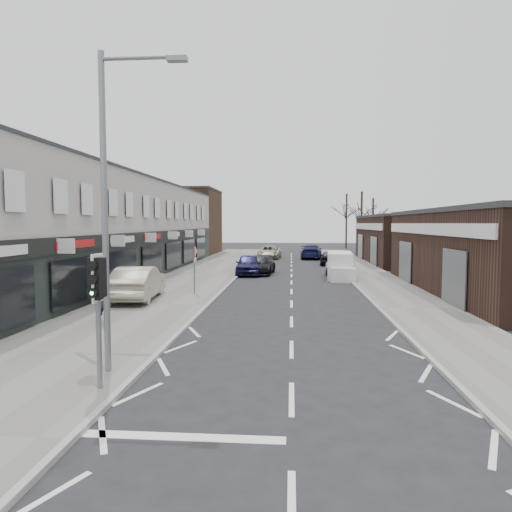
% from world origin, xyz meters
% --- Properties ---
extents(ground, '(160.00, 160.00, 0.00)m').
position_xyz_m(ground, '(0.00, 0.00, 0.00)').
color(ground, black).
rests_on(ground, ground).
extents(pavement_left, '(5.50, 64.00, 0.12)m').
position_xyz_m(pavement_left, '(-6.75, 22.00, 0.06)').
color(pavement_left, slate).
rests_on(pavement_left, ground).
extents(pavement_right, '(3.50, 64.00, 0.12)m').
position_xyz_m(pavement_right, '(5.75, 22.00, 0.06)').
color(pavement_right, slate).
rests_on(pavement_right, ground).
extents(shop_terrace_left, '(8.00, 41.00, 7.10)m').
position_xyz_m(shop_terrace_left, '(-13.50, 19.50, 3.55)').
color(shop_terrace_left, '#B7B1A7').
rests_on(shop_terrace_left, ground).
extents(brick_block_far, '(8.00, 10.00, 8.00)m').
position_xyz_m(brick_block_far, '(-13.50, 45.00, 4.00)').
color(brick_block_far, '#4C3220').
rests_on(brick_block_far, ground).
extents(right_unit_far, '(10.00, 16.00, 4.50)m').
position_xyz_m(right_unit_far, '(12.50, 34.00, 2.25)').
color(right_unit_far, '#372219').
rests_on(right_unit_far, ground).
extents(tree_far_a, '(3.60, 3.60, 8.00)m').
position_xyz_m(tree_far_a, '(9.00, 48.00, 0.00)').
color(tree_far_a, '#382D26').
rests_on(tree_far_a, ground).
extents(tree_far_b, '(3.60, 3.60, 7.50)m').
position_xyz_m(tree_far_b, '(11.50, 54.00, 0.00)').
color(tree_far_b, '#382D26').
rests_on(tree_far_b, ground).
extents(tree_far_c, '(3.60, 3.60, 8.50)m').
position_xyz_m(tree_far_c, '(8.50, 60.00, 0.00)').
color(tree_far_c, '#382D26').
rests_on(tree_far_c, ground).
extents(traffic_light, '(0.28, 0.60, 3.10)m').
position_xyz_m(traffic_light, '(-4.40, -2.02, 2.41)').
color(traffic_light, slate).
rests_on(traffic_light, pavement_left).
extents(street_lamp, '(2.23, 0.22, 8.00)m').
position_xyz_m(street_lamp, '(-4.53, -0.80, 4.62)').
color(street_lamp, slate).
rests_on(street_lamp, pavement_left).
extents(warning_sign, '(0.12, 0.80, 2.70)m').
position_xyz_m(warning_sign, '(-5.16, 12.00, 2.20)').
color(warning_sign, slate).
rests_on(warning_sign, pavement_left).
extents(white_van, '(1.98, 4.88, 1.86)m').
position_xyz_m(white_van, '(3.40, 20.47, 0.88)').
color(white_van, white).
rests_on(white_van, ground).
extents(sedan_on_pavement, '(2.20, 5.19, 1.66)m').
position_xyz_m(sedan_on_pavement, '(-7.62, 10.06, 0.95)').
color(sedan_on_pavement, '#AA9F88').
rests_on(sedan_on_pavement, pavement_left).
extents(pedestrian, '(0.64, 0.47, 1.61)m').
position_xyz_m(pedestrian, '(-7.14, 4.64, 0.92)').
color(pedestrian, black).
rests_on(pedestrian, pavement_left).
extents(parked_car_left_a, '(2.10, 4.70, 1.57)m').
position_xyz_m(parked_car_left_a, '(-3.26, 22.42, 0.78)').
color(parked_car_left_a, '#15123B').
rests_on(parked_car_left_a, ground).
extents(parked_car_left_b, '(2.30, 4.86, 1.37)m').
position_xyz_m(parked_car_left_b, '(-2.37, 22.99, 0.68)').
color(parked_car_left_b, black).
rests_on(parked_car_left_b, ground).
extents(parked_car_left_c, '(2.57, 5.14, 1.40)m').
position_xyz_m(parked_car_left_c, '(-2.42, 38.74, 0.70)').
color(parked_car_left_c, '#ACA789').
rests_on(parked_car_left_c, ground).
extents(parked_car_right_a, '(1.64, 4.15, 1.34)m').
position_xyz_m(parked_car_right_a, '(3.50, 22.31, 0.67)').
color(parked_car_right_a, white).
rests_on(parked_car_right_a, ground).
extents(parked_car_right_b, '(1.91, 4.09, 1.36)m').
position_xyz_m(parked_car_right_b, '(3.50, 31.15, 0.68)').
color(parked_car_right_b, black).
rests_on(parked_car_right_b, ground).
extents(parked_car_right_c, '(2.65, 5.54, 1.56)m').
position_xyz_m(parked_car_right_c, '(2.20, 38.68, 0.78)').
color(parked_car_right_c, '#141740').
rests_on(parked_car_right_c, ground).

